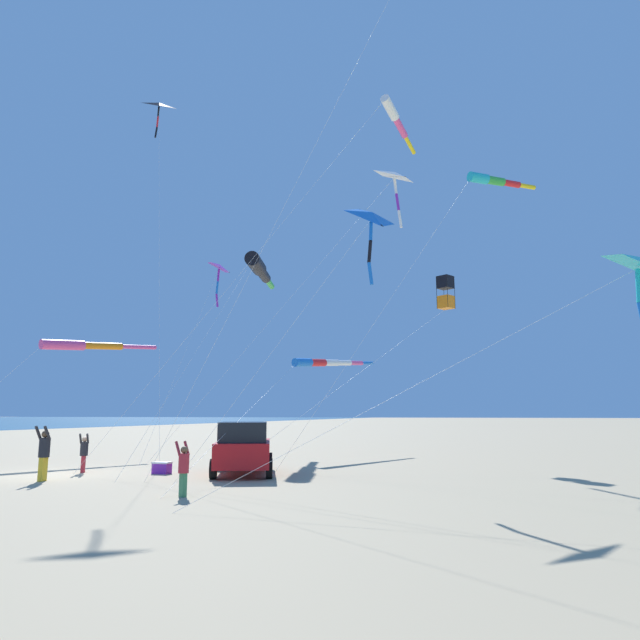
# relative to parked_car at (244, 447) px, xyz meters

# --- Properties ---
(ground_plane) EXTENTS (600.00, 600.00, 0.00)m
(ground_plane) POSITION_rel_parked_car_xyz_m (6.60, 1.92, -0.95)
(ground_plane) COLOR tan
(parked_car) EXTENTS (3.28, 4.68, 1.85)m
(parked_car) POSITION_rel_parked_car_xyz_m (0.00, 0.00, 0.00)
(parked_car) COLOR red
(parked_car) RESTS_ON ground_plane
(cooler_box) EXTENTS (0.62, 0.42, 0.42)m
(cooler_box) POSITION_rel_parked_car_xyz_m (2.95, 0.55, -0.74)
(cooler_box) COLOR purple
(cooler_box) RESTS_ON ground_plane
(person_child_green_jacket) EXTENTS (0.46, 0.57, 1.76)m
(person_child_green_jacket) POSITION_rel_parked_car_xyz_m (5.39, 3.67, 0.01)
(person_child_green_jacket) COLOR gold
(person_child_green_jacket) RESTS_ON ground_plane
(person_child_grey_jacket) EXTENTS (0.46, 0.51, 1.43)m
(person_child_grey_jacket) POSITION_rel_parked_car_xyz_m (5.93, 1.04, -0.18)
(person_child_grey_jacket) COLOR #B72833
(person_child_grey_jacket) RESTS_ON ground_plane
(person_bystander_far) EXTENTS (0.51, 0.48, 1.42)m
(person_bystander_far) POSITION_rel_parked_car_xyz_m (-0.71, 5.51, -0.18)
(person_bystander_far) COLOR #3D7F51
(person_bystander_far) RESTS_ON ground_plane
(kite_delta_checkered_midright) EXTENTS (6.75, 3.16, 9.16)m
(kite_delta_checkered_midright) POSITION_rel_parked_car_xyz_m (-5.03, 1.23, 7.68)
(kite_delta_checkered_midright) COLOR blue
(kite_delta_checkered_midright) RESTS_ON ground_plane
(kite_delta_magenta_far_left) EXTENTS (4.93, 5.78, 19.21)m
(kite_delta_magenta_far_left) POSITION_rel_parked_car_xyz_m (8.07, -5.95, 17.84)
(kite_delta_magenta_far_left) COLOR black
(kite_delta_magenta_far_left) RESTS_ON ground_plane
(kite_windsock_purple_drifting) EXTENTS (2.85, 19.98, 5.21)m
(kite_windsock_purple_drifting) POSITION_rel_parked_car_xyz_m (-0.43, -9.61, 3.85)
(kite_windsock_purple_drifting) COLOR blue
(kite_windsock_purple_drifting) RESTS_ON ground_plane
(kite_box_yellow_midlevel) EXTENTS (7.89, 9.16, 8.76)m
(kite_box_yellow_midlevel) POSITION_rel_parked_car_xyz_m (-6.79, -8.35, 7.00)
(kite_box_yellow_midlevel) COLOR black
(kite_box_yellow_midlevel) RESTS_ON ground_plane
(kite_windsock_blue_topmost) EXTENTS (10.26, 3.33, 11.68)m
(kite_windsock_blue_topmost) POSITION_rel_parked_car_xyz_m (-9.12, -3.66, 10.52)
(kite_windsock_blue_topmost) COLOR #1EB7C6
(kite_windsock_blue_topmost) RESTS_ON ground_plane
(kite_delta_red_high_left) EXTENTS (10.68, 9.69, 15.63)m
(kite_delta_red_high_left) POSITION_rel_parked_car_xyz_m (-4.15, -10.45, 14.17)
(kite_delta_red_high_left) COLOR white
(kite_delta_red_high_left) RESTS_ON ground_plane
(kite_delta_green_low_center) EXTENTS (11.47, 5.09, 6.28)m
(kite_delta_green_low_center) POSITION_rel_parked_car_xyz_m (-12.27, 3.84, 4.83)
(kite_delta_green_low_center) COLOR #1EB7C6
(kite_delta_green_low_center) RESTS_ON ground_plane
(kite_windsock_long_streamer_left) EXTENTS (5.42, 9.54, 5.84)m
(kite_windsock_long_streamer_left) POSITION_rel_parked_car_xyz_m (10.48, -4.28, 4.51)
(kite_windsock_long_streamer_left) COLOR #EF4C93
(kite_windsock_long_streamer_left) RESTS_ON ground_plane
(kite_delta_white_trailing) EXTENTS (2.79, 11.88, 11.86)m
(kite_delta_white_trailing) POSITION_rel_parked_car_xyz_m (7.61, -12.95, 10.43)
(kite_delta_white_trailing) COLOR purple
(kite_delta_white_trailing) RESTS_ON ground_plane
(kite_windsock_rainbow_low_near) EXTENTS (11.49, 8.53, 15.76)m
(kite_windsock_rainbow_low_near) POSITION_rel_parked_car_xyz_m (-5.09, -4.38, 14.24)
(kite_windsock_rainbow_low_near) COLOR white
(kite_windsock_rainbow_low_near) RESTS_ON ground_plane
(kite_windsock_orange_high_right) EXTENTS (2.28, 18.89, 10.86)m
(kite_windsock_orange_high_right) POSITION_rel_parked_car_xyz_m (3.90, -10.69, 9.50)
(kite_windsock_orange_high_right) COLOR black
(kite_windsock_orange_high_right) RESTS_ON ground_plane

